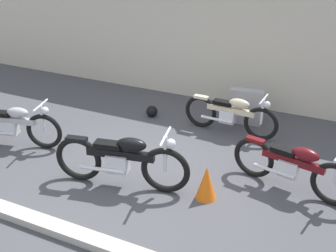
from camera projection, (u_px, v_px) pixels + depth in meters
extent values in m
plane|color=#47474C|center=(140.00, 177.00, 6.90)|extent=(40.00, 40.00, 0.00)
cube|color=beige|center=(219.00, 45.00, 9.41)|extent=(18.00, 0.30, 2.61)
cube|color=#B7B2A8|center=(80.00, 236.00, 5.51)|extent=(18.00, 0.24, 0.12)
cube|color=#9E9EA3|center=(246.00, 107.00, 8.60)|extent=(0.70, 0.28, 0.74)
sphere|color=black|center=(152.00, 111.00, 9.00)|extent=(0.25, 0.25, 0.25)
cone|color=orange|center=(206.00, 183.00, 6.26)|extent=(0.32, 0.32, 0.55)
torus|color=black|center=(165.00, 170.00, 6.36)|extent=(0.78, 0.25, 0.78)
torus|color=black|center=(79.00, 159.00, 6.67)|extent=(0.78, 0.25, 0.78)
cube|color=silver|center=(118.00, 163.00, 6.52)|extent=(0.38, 0.28, 0.30)
cube|color=black|center=(120.00, 154.00, 6.43)|extent=(1.09, 0.32, 0.13)
ellipsoid|color=black|center=(132.00, 145.00, 6.30)|extent=(0.50, 0.30, 0.21)
cube|color=black|center=(108.00, 145.00, 6.41)|extent=(0.46, 0.27, 0.09)
cube|color=black|center=(76.00, 139.00, 6.51)|extent=(0.36, 0.19, 0.06)
cylinder|color=silver|center=(165.00, 154.00, 6.23)|extent=(0.06, 0.06, 0.59)
cylinder|color=silver|center=(165.00, 137.00, 6.10)|extent=(0.16, 0.61, 0.04)
sphere|color=silver|center=(171.00, 144.00, 6.13)|extent=(0.15, 0.15, 0.15)
cylinder|color=silver|center=(102.00, 170.00, 6.48)|extent=(0.74, 0.21, 0.06)
torus|color=black|center=(334.00, 184.00, 6.09)|extent=(0.70, 0.23, 0.70)
torus|color=black|center=(254.00, 158.00, 6.79)|extent=(0.70, 0.23, 0.70)
cube|color=silver|center=(289.00, 168.00, 6.45)|extent=(0.34, 0.25, 0.27)
cube|color=#590F14|center=(293.00, 161.00, 6.36)|extent=(0.98, 0.29, 0.12)
ellipsoid|color=#590F14|center=(306.00, 154.00, 6.19)|extent=(0.45, 0.27, 0.19)
cube|color=black|center=(283.00, 150.00, 6.40)|extent=(0.41, 0.25, 0.08)
cube|color=#590F14|center=(255.00, 140.00, 6.64)|extent=(0.32, 0.18, 0.06)
cylinder|color=silver|center=(274.00, 171.00, 6.50)|extent=(0.67, 0.19, 0.06)
torus|color=black|center=(44.00, 131.00, 7.64)|extent=(0.69, 0.26, 0.69)
cube|color=silver|center=(10.00, 127.00, 7.75)|extent=(0.34, 0.26, 0.27)
cube|color=#ADADB2|center=(11.00, 120.00, 7.67)|extent=(0.97, 0.34, 0.11)
ellipsoid|color=#ADADB2|center=(18.00, 113.00, 7.57)|extent=(0.45, 0.29, 0.19)
cube|color=black|center=(1.00, 113.00, 7.64)|extent=(0.41, 0.26, 0.08)
cylinder|color=silver|center=(42.00, 119.00, 7.53)|extent=(0.05, 0.05, 0.52)
cylinder|color=silver|center=(40.00, 105.00, 7.41)|extent=(0.17, 0.54, 0.03)
sphere|color=silver|center=(45.00, 110.00, 7.44)|extent=(0.13, 0.13, 0.13)
torus|color=black|center=(261.00, 124.00, 7.94)|extent=(0.68, 0.12, 0.68)
torus|color=black|center=(201.00, 111.00, 8.46)|extent=(0.68, 0.12, 0.68)
cube|color=silver|center=(228.00, 116.00, 8.21)|extent=(0.31, 0.20, 0.26)
cube|color=beige|center=(230.00, 110.00, 8.13)|extent=(0.96, 0.14, 0.11)
ellipsoid|color=beige|center=(239.00, 103.00, 7.98)|extent=(0.42, 0.21, 0.19)
cube|color=black|center=(223.00, 103.00, 8.14)|extent=(0.38, 0.18, 0.07)
cube|color=beige|center=(201.00, 97.00, 8.32)|extent=(0.30, 0.13, 0.06)
cylinder|color=silver|center=(262.00, 112.00, 7.82)|extent=(0.05, 0.05, 0.51)
cylinder|color=silver|center=(264.00, 99.00, 7.71)|extent=(0.06, 0.54, 0.03)
sphere|color=silver|center=(267.00, 105.00, 7.72)|extent=(0.13, 0.13, 0.13)
cylinder|color=silver|center=(217.00, 119.00, 8.23)|extent=(0.65, 0.09, 0.06)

